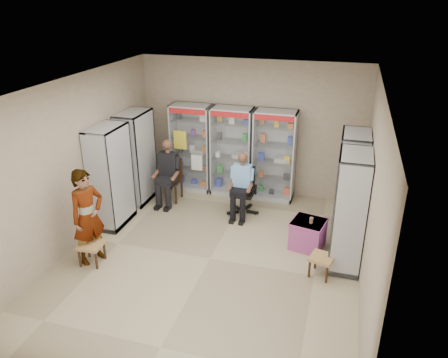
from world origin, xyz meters
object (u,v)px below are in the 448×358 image
(standing_man, at_px, (88,217))
(woven_stool_a, at_px, (321,266))
(seated_shopkeeper, at_px, (242,186))
(woven_stool_b, at_px, (92,253))
(cabinet_back_right, at_px, (274,156))
(pink_trunk, at_px, (308,234))
(cabinet_right_near, at_px, (349,211))
(wooden_chair, at_px, (171,180))
(cabinet_right_far, at_px, (351,185))
(cabinet_left_far, at_px, (136,158))
(cabinet_left_near, at_px, (111,177))
(office_chair, at_px, (243,191))
(cabinet_back_mid, at_px, (232,152))
(cabinet_back_left, at_px, (192,148))

(standing_man, bearing_deg, woven_stool_a, -56.80)
(seated_shopkeeper, bearing_deg, woven_stool_b, -128.99)
(cabinet_back_right, bearing_deg, pink_trunk, -62.52)
(cabinet_right_near, height_order, wooden_chair, cabinet_right_near)
(cabinet_right_far, relative_size, woven_stool_b, 5.28)
(cabinet_left_far, relative_size, woven_stool_b, 5.28)
(cabinet_left_near, height_order, standing_man, cabinet_left_near)
(office_chair, height_order, pink_trunk, office_chair)
(cabinet_left_far, bearing_deg, wooden_chair, 106.39)
(cabinet_back_mid, height_order, cabinet_right_near, same)
(cabinet_left_far, bearing_deg, cabinet_back_left, 135.00)
(cabinet_right_far, bearing_deg, cabinet_right_near, -180.00)
(cabinet_back_right, height_order, cabinet_left_near, same)
(seated_shopkeeper, bearing_deg, pink_trunk, -31.90)
(cabinet_left_far, height_order, seated_shopkeeper, cabinet_left_far)
(cabinet_right_far, xyz_separation_m, cabinet_left_near, (-4.46, -0.90, 0.00))
(cabinet_left_far, distance_m, office_chair, 2.41)
(cabinet_back_mid, distance_m, pink_trunk, 2.79)
(cabinet_back_mid, relative_size, office_chair, 1.99)
(cabinet_back_right, relative_size, cabinet_left_near, 1.00)
(cabinet_left_near, bearing_deg, woven_stool_a, 80.94)
(cabinet_left_near, relative_size, woven_stool_b, 5.28)
(cabinet_left_far, xyz_separation_m, woven_stool_a, (4.12, -1.76, -0.82))
(cabinet_right_near, height_order, woven_stool_b, cabinet_right_near)
(cabinet_back_left, distance_m, standing_man, 3.38)
(cabinet_left_far, bearing_deg, pink_trunk, 75.97)
(woven_stool_b, xyz_separation_m, standing_man, (-0.05, 0.09, 0.65))
(cabinet_back_right, bearing_deg, office_chair, -117.45)
(cabinet_back_left, xyz_separation_m, cabinet_left_far, (-0.93, -0.93, 0.00))
(cabinet_left_near, distance_m, seated_shopkeeper, 2.62)
(cabinet_back_mid, bearing_deg, cabinet_right_near, -40.84)
(cabinet_left_far, relative_size, wooden_chair, 2.13)
(cabinet_left_near, height_order, seated_shopkeeper, cabinet_left_near)
(cabinet_back_mid, relative_size, cabinet_left_near, 1.00)
(seated_shopkeeper, relative_size, pink_trunk, 2.31)
(cabinet_right_far, bearing_deg, office_chair, 83.90)
(cabinet_back_left, bearing_deg, woven_stool_b, -100.00)
(cabinet_back_right, height_order, cabinet_right_near, same)
(cabinet_back_mid, xyz_separation_m, wooden_chair, (-1.20, -0.73, -0.53))
(cabinet_right_far, bearing_deg, cabinet_left_far, 87.43)
(cabinet_back_left, bearing_deg, seated_shopkeeper, -33.76)
(cabinet_back_left, bearing_deg, cabinet_left_far, -135.00)
(cabinet_back_left, bearing_deg, cabinet_right_far, -17.75)
(seated_shopkeeper, height_order, standing_man, standing_man)
(office_chair, xyz_separation_m, standing_man, (-2.08, -2.40, 0.34))
(cabinet_back_right, bearing_deg, woven_stool_b, -126.30)
(cabinet_back_left, xyz_separation_m, woven_stool_b, (-0.60, -3.40, -0.81))
(cabinet_left_near, bearing_deg, woven_stool_b, 13.52)
(cabinet_back_right, distance_m, cabinet_left_near, 3.48)
(seated_shopkeeper, xyz_separation_m, standing_man, (-2.08, -2.35, 0.20))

